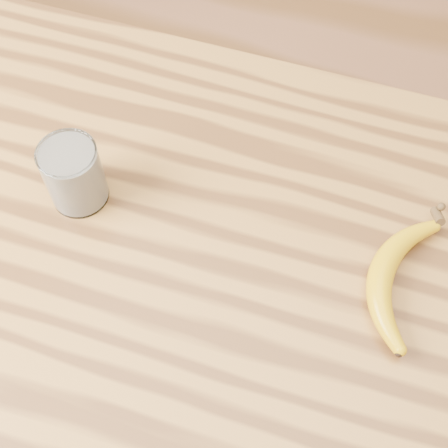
% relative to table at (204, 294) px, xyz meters
% --- Properties ---
extents(table, '(1.20, 0.80, 0.90)m').
position_rel_table_xyz_m(table, '(0.00, 0.00, 0.00)').
color(table, olive).
rests_on(table, ground).
extents(smoothie_glass, '(0.08, 0.08, 0.11)m').
position_rel_table_xyz_m(smoothie_glass, '(-0.21, 0.04, 0.18)').
color(smoothie_glass, white).
rests_on(smoothie_glass, table).
extents(banana, '(0.13, 0.30, 0.04)m').
position_rel_table_xyz_m(banana, '(0.24, 0.05, 0.15)').
color(banana, '#C99A09').
rests_on(banana, table).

